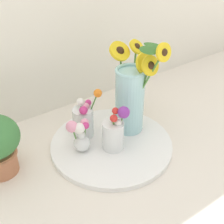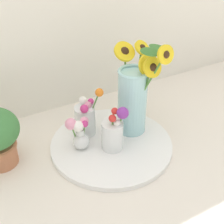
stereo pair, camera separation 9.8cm
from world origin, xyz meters
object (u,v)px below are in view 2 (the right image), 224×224
(mason_jar_sunflowers, at_px, (134,95))
(vase_bulb_right, at_px, (79,134))
(serving_tray, at_px, (112,144))
(vase_small_back, at_px, (86,118))
(vase_small_center, at_px, (113,132))

(mason_jar_sunflowers, bearing_deg, vase_bulb_right, -178.27)
(serving_tray, relative_size, mason_jar_sunflowers, 1.19)
(serving_tray, distance_m, vase_small_back, 0.14)
(vase_small_back, bearing_deg, mason_jar_sunflowers, -20.90)
(vase_bulb_right, bearing_deg, vase_small_center, -27.59)
(mason_jar_sunflowers, xyz_separation_m, vase_small_center, (-0.12, -0.06, -0.09))
(mason_jar_sunflowers, xyz_separation_m, vase_small_back, (-0.17, 0.07, -0.08))
(vase_small_back, bearing_deg, serving_tray, -59.92)
(mason_jar_sunflowers, distance_m, vase_small_center, 0.16)
(serving_tray, xyz_separation_m, vase_small_back, (-0.06, 0.10, 0.08))
(vase_bulb_right, bearing_deg, mason_jar_sunflowers, 1.73)
(vase_bulb_right, height_order, vase_small_back, vase_small_back)
(mason_jar_sunflowers, height_order, vase_small_center, mason_jar_sunflowers)
(serving_tray, height_order, vase_small_center, vase_small_center)
(mason_jar_sunflowers, height_order, vase_bulb_right, mason_jar_sunflowers)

